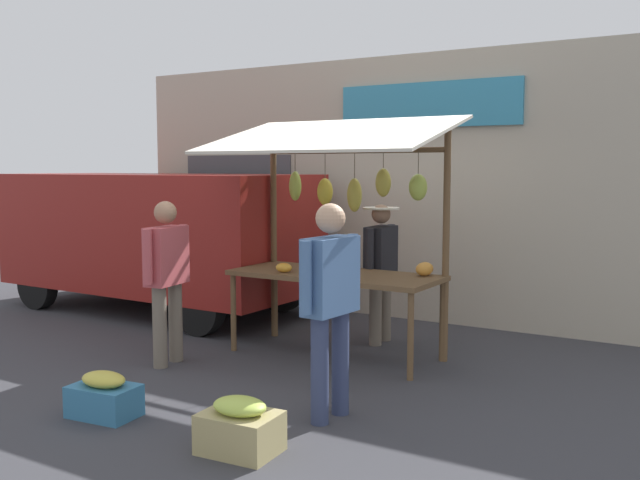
% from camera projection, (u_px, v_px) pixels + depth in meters
% --- Properties ---
extents(ground_plane, '(40.00, 40.00, 0.00)m').
position_uv_depth(ground_plane, '(335.00, 355.00, 7.55)').
color(ground_plane, '#38383D').
extents(street_backdrop, '(9.00, 0.30, 3.40)m').
position_uv_depth(street_backdrop, '(417.00, 189.00, 9.27)').
color(street_backdrop, '#B2A893').
rests_on(street_backdrop, ground).
extents(market_stall, '(2.50, 1.46, 2.50)m').
position_uv_depth(market_stall, '(338.00, 209.00, 7.42)').
color(market_stall, brown).
rests_on(market_stall, ground).
extents(vendor_with_sunhat, '(0.40, 0.68, 1.56)m').
position_uv_depth(vendor_with_sunhat, '(381.00, 263.00, 8.01)').
color(vendor_with_sunhat, '#726656').
rests_on(vendor_with_sunhat, ground).
extents(shopper_in_grey_tee, '(0.29, 0.69, 1.64)m').
position_uv_depth(shopper_in_grey_tee, '(167.00, 271.00, 7.13)').
color(shopper_in_grey_tee, '#726656').
rests_on(shopper_in_grey_tee, ground).
extents(shopper_in_striped_shirt, '(0.26, 0.72, 1.70)m').
position_uv_depth(shopper_in_striped_shirt, '(330.00, 295.00, 5.56)').
color(shopper_in_striped_shirt, navy).
rests_on(shopper_in_striped_shirt, ground).
extents(parked_van, '(4.42, 1.90, 1.88)m').
position_uv_depth(parked_van, '(149.00, 229.00, 9.92)').
color(parked_van, maroon).
rests_on(parked_van, ground).
extents(produce_crate_near, '(0.56, 0.43, 0.39)m').
position_uv_depth(produce_crate_near, '(240.00, 427.00, 4.97)').
color(produce_crate_near, tan).
rests_on(produce_crate_near, ground).
extents(produce_crate_side, '(0.57, 0.41, 0.36)m').
position_uv_depth(produce_crate_side, '(104.00, 396.00, 5.69)').
color(produce_crate_side, teal).
rests_on(produce_crate_side, ground).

